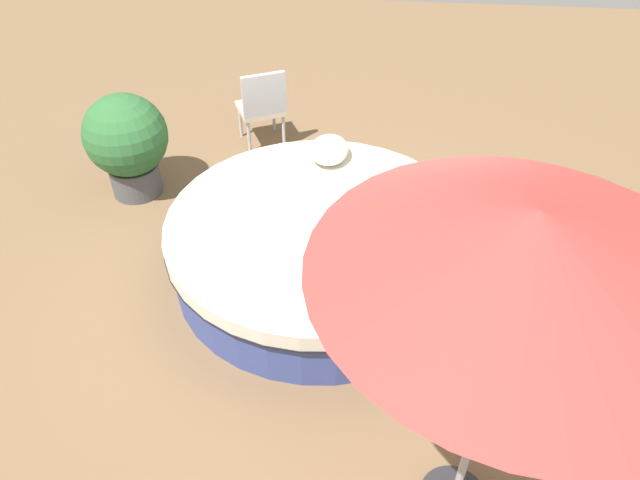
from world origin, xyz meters
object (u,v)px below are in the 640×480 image
Objects in this scene: round_bed at (320,244)px; throw_pillow_1 at (329,150)px; throw_pillow_0 at (431,238)px; patio_umbrella at (530,249)px; patio_chair at (262,104)px; planter at (127,141)px.

throw_pillow_1 reaches higher than round_bed.
throw_pillow_0 reaches higher than round_bed.
patio_umbrella is at bearing 19.44° from throw_pillow_1.
round_bed is at bearing -106.81° from throw_pillow_0.
patio_umbrella is (3.16, 1.12, 1.49)m from throw_pillow_1.
patio_chair is (-2.22, -0.93, 0.25)m from round_bed.
throw_pillow_1 is 1.52m from patio_chair.
round_bed is 3.06m from patio_umbrella.
throw_pillow_0 is 1.62m from throw_pillow_1.
planter is at bearing -134.63° from patio_umbrella.
patio_chair reaches higher than throw_pillow_1.
throw_pillow_0 is at bearing 36.50° from throw_pillow_1.
patio_chair reaches higher than round_bed.
patio_umbrella is (2.15, 1.10, 1.88)m from round_bed.
planter is (1.15, -1.22, 0.08)m from patio_chair.
planter is (-3.21, -3.26, -1.55)m from patio_umbrella.
throw_pillow_0 is at bearing -79.58° from patio_chair.
throw_pillow_1 is 0.22× the size of patio_umbrella.
round_bed is 2.41× the size of planter.
round_bed is 1.07m from throw_pillow_0.
round_bed is 5.24× the size of throw_pillow_1.
planter is at bearing -116.32° from round_bed.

